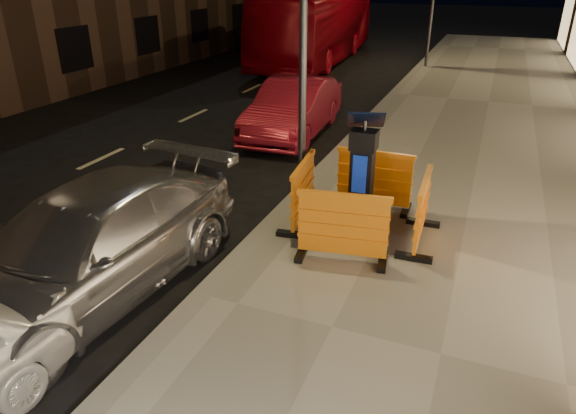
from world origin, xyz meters
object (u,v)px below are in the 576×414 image
at_px(barrier_bldgside, 422,211).
at_px(parking_kiosk, 362,177).
at_px(car_silver, 96,291).
at_px(bus_doubledecker, 317,61).
at_px(barrier_front, 343,227).
at_px(car_red, 294,135).
at_px(barrier_back, 374,180).
at_px(barrier_kerbside, 303,192).

bearing_deg(barrier_bldgside, parking_kiosk, 88.12).
relative_size(barrier_bldgside, car_silver, 0.27).
height_order(car_silver, bus_doubledecker, bus_doubledecker).
distance_m(barrier_front, car_red, 6.58).
relative_size(parking_kiosk, barrier_front, 1.40).
bearing_deg(barrier_back, parking_kiosk, -90.88).
height_order(parking_kiosk, barrier_front, parking_kiosk).
xyz_separation_m(barrier_kerbside, barrier_bldgside, (1.90, 0.00, 0.00)).
height_order(barrier_front, car_red, barrier_front).
bearing_deg(barrier_kerbside, barrier_front, -140.88).
bearing_deg(parking_kiosk, car_silver, -140.50).
bearing_deg(car_red, car_silver, -92.49).
xyz_separation_m(barrier_bldgside, car_red, (-3.95, 4.86, -0.67)).
distance_m(barrier_front, barrier_bldgside, 1.34).
relative_size(parking_kiosk, barrier_back, 1.40).
height_order(barrier_back, car_silver, barrier_back).
height_order(barrier_back, barrier_bldgside, same).
relative_size(parking_kiosk, car_silver, 0.38).
distance_m(barrier_kerbside, bus_doubledecker, 16.83).
height_order(barrier_back, barrier_kerbside, same).
bearing_deg(barrier_bldgside, car_silver, 123.59).
bearing_deg(car_silver, barrier_front, 37.00).
bearing_deg(parking_kiosk, barrier_front, -93.88).
bearing_deg(barrier_back, barrier_front, -90.88).
bearing_deg(bus_doubledecker, barrier_front, -73.71).
xyz_separation_m(barrier_front, bus_doubledecker, (-6.17, 16.93, -0.67)).
relative_size(barrier_back, bus_doubledecker, 0.11).
distance_m(barrier_back, bus_doubledecker, 16.26).
distance_m(barrier_back, car_silver, 4.76).
distance_m(parking_kiosk, car_silver, 4.15).
height_order(parking_kiosk, barrier_bldgside, parking_kiosk).
relative_size(barrier_front, barrier_kerbside, 1.00).
xyz_separation_m(parking_kiosk, barrier_bldgside, (0.95, 0.00, -0.41)).
height_order(barrier_bldgside, car_silver, barrier_bldgside).
xyz_separation_m(car_red, bus_doubledecker, (-3.16, 11.12, 0.00)).
height_order(barrier_kerbside, barrier_bldgside, same).
distance_m(barrier_kerbside, car_red, 5.32).
height_order(parking_kiosk, bus_doubledecker, parking_kiosk).
bearing_deg(barrier_kerbside, car_red, 17.02).
bearing_deg(car_silver, barrier_bldgside, 40.72).
xyz_separation_m(barrier_back, barrier_kerbside, (-0.95, -0.95, 0.00)).
distance_m(barrier_back, barrier_kerbside, 1.34).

